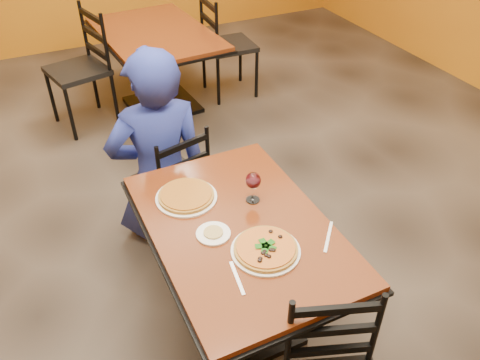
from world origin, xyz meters
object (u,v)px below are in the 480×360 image
pizza_main (266,248)px  wine_glass (253,186)px  diner (157,148)px  table_second (157,51)px  plate_far (186,198)px  pizza_far (186,195)px  chair_second_left (77,71)px  chair_second_right (229,46)px  plate_main (266,251)px  table_main (240,254)px  chair_main_far (172,181)px  side_plate (213,234)px

pizza_main → wine_glass: (0.11, 0.34, 0.07)m
diner → table_second: bearing=-103.5°
plate_far → pizza_far: 0.02m
chair_second_left → chair_second_right: 1.44m
chair_second_right → diner: 2.08m
table_second → pizza_far: bearing=-103.8°
chair_second_right → plate_main: chair_second_right is taller
table_second → pizza_main: (-0.38, -2.82, 0.21)m
table_main → chair_second_right: size_ratio=1.25×
chair_main_far → table_main: bearing=79.8°
table_second → chair_second_left: size_ratio=1.39×
table_second → pizza_main: bearing=-97.8°
chair_second_right → side_plate: bearing=156.3°
table_main → wine_glass: size_ratio=6.83×
chair_main_far → chair_second_left: (-0.25, 1.73, 0.09)m
pizza_far → wine_glass: wine_glass is taller
table_main → wine_glass: bearing=45.2°
chair_second_right → plate_far: chair_second_right is taller
plate_main → table_second: bearing=82.2°
pizza_main → pizza_far: (-0.19, 0.50, 0.00)m
chair_second_right → pizza_far: (-1.29, -2.32, 0.28)m
pizza_main → wine_glass: bearing=72.3°
chair_main_far → chair_second_right: (1.19, 1.73, 0.07)m
chair_second_right → side_plate: 2.93m
pizza_far → wine_glass: 0.34m
wine_glass → pizza_far: bearing=152.0°
chair_second_left → side_plate: (0.17, -2.62, 0.24)m
plate_main → plate_far: same height
diner → side_plate: (-0.03, -0.96, 0.10)m
table_second → chair_main_far: (-0.47, -1.73, -0.14)m
side_plate → wine_glass: (0.28, 0.14, 0.08)m
pizza_far → wine_glass: (0.30, -0.16, 0.07)m
plate_main → pizza_far: size_ratio=1.11×
chair_second_right → plate_far: bearing=153.1°
pizza_far → chair_second_left: bearing=93.8°
pizza_far → table_main: bearing=-62.4°
chair_main_far → chair_second_left: size_ratio=0.82×
chair_main_far → diner: 0.25m
diner → pizza_main: diner is taller
chair_main_far → pizza_far: bearing=66.7°
pizza_far → diner: bearing=85.9°
plate_far → side_plate: same height
wine_glass → chair_second_right: bearing=68.1°
chair_main_far → pizza_main: size_ratio=2.95×
table_main → chair_second_left: (-0.31, 2.62, -0.05)m
table_main → chair_main_far: (-0.06, 0.89, -0.14)m
table_second → chair_second_left: chair_second_left is taller
chair_second_right → plate_far: size_ratio=3.18×
chair_second_right → wine_glass: size_ratio=5.48×
plate_main → plate_far: size_ratio=1.00×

